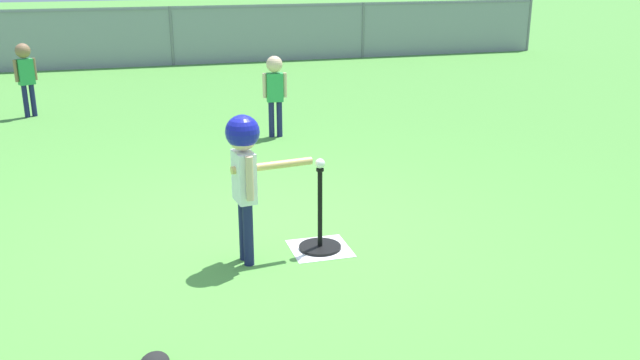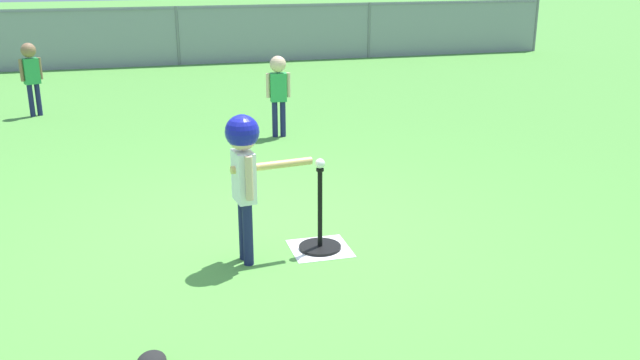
# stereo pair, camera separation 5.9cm
# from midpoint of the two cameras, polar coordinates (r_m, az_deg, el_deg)

# --- Properties ---
(ground_plane) EXTENTS (60.00, 60.00, 0.00)m
(ground_plane) POSITION_cam_midpoint_polar(r_m,az_deg,el_deg) (5.54, -4.25, -4.52)
(ground_plane) COLOR #51933D
(home_plate) EXTENTS (0.44, 0.44, 0.01)m
(home_plate) POSITION_cam_midpoint_polar(r_m,az_deg,el_deg) (5.27, 0.32, -5.65)
(home_plate) COLOR white
(home_plate) RESTS_ON ground_plane
(batting_tee) EXTENTS (0.32, 0.32, 0.64)m
(batting_tee) POSITION_cam_midpoint_polar(r_m,az_deg,el_deg) (5.23, 0.33, -4.70)
(batting_tee) COLOR black
(batting_tee) RESTS_ON ground_plane
(baseball_on_tee) EXTENTS (0.07, 0.07, 0.07)m
(baseball_on_tee) POSITION_cam_midpoint_polar(r_m,az_deg,el_deg) (5.03, 0.34, 1.37)
(baseball_on_tee) COLOR white
(baseball_on_tee) RESTS_ON batting_tee
(batter_child) EXTENTS (0.63, 0.31, 1.09)m
(batter_child) POSITION_cam_midpoint_polar(r_m,az_deg,el_deg) (4.82, -5.90, 1.74)
(batter_child) COLOR #191E4C
(batter_child) RESTS_ON ground_plane
(fielder_deep_center) EXTENTS (0.29, 0.19, 0.98)m
(fielder_deep_center) POSITION_cam_midpoint_polar(r_m,az_deg,el_deg) (8.34, -3.26, 7.81)
(fielder_deep_center) COLOR #191E4C
(fielder_deep_center) RESTS_ON ground_plane
(fielder_near_right) EXTENTS (0.27, 0.20, 1.00)m
(fielder_near_right) POSITION_cam_midpoint_polar(r_m,az_deg,el_deg) (10.21, -22.60, 8.43)
(fielder_near_right) COLOR #191E4C
(fielder_near_right) RESTS_ON ground_plane
(outfield_fence) EXTENTS (16.06, 0.06, 1.15)m
(outfield_fence) POSITION_cam_midpoint_polar(r_m,az_deg,el_deg) (14.23, -11.56, 11.74)
(outfield_fence) COLOR slate
(outfield_fence) RESTS_ON ground_plane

